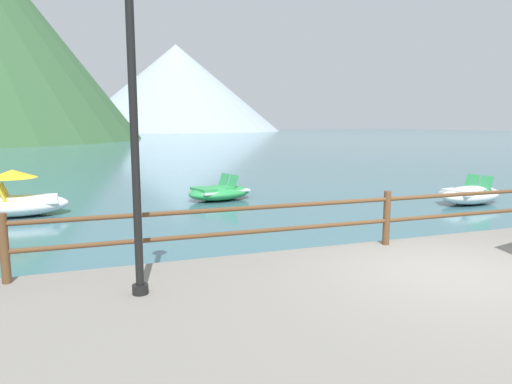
# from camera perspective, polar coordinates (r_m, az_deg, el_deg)

# --- Properties ---
(ground_plane) EXTENTS (200.00, 200.00, 0.00)m
(ground_plane) POSITION_cam_1_polar(r_m,az_deg,el_deg) (45.52, -13.38, 5.19)
(ground_plane) COLOR #3D6B75
(dock_railing) EXTENTS (23.92, 0.12, 0.95)m
(dock_railing) POSITION_cam_1_polar(r_m,az_deg,el_deg) (8.42, 15.72, -2.34)
(dock_railing) COLOR brown
(dock_railing) RESTS_ON promenade_dock
(lamp_post) EXTENTS (0.28, 0.28, 4.03)m
(lamp_post) POSITION_cam_1_polar(r_m,az_deg,el_deg) (5.78, -14.83, 11.24)
(lamp_post) COLOR black
(lamp_post) RESTS_ON promenade_dock
(pedal_boat_0) EXTENTS (2.54, 1.45, 1.26)m
(pedal_boat_0) POSITION_cam_1_polar(r_m,az_deg,el_deg) (14.14, -26.97, -0.93)
(pedal_boat_0) COLOR white
(pedal_boat_0) RESTS_ON ground
(pedal_boat_1) EXTENTS (2.46, 1.92, 0.82)m
(pedal_boat_1) POSITION_cam_1_polar(r_m,az_deg,el_deg) (15.28, -4.52, -0.02)
(pedal_boat_1) COLOR green
(pedal_boat_1) RESTS_ON ground
(pedal_boat_2) EXTENTS (2.55, 1.64, 0.88)m
(pedal_boat_2) POSITION_cam_1_polar(r_m,az_deg,el_deg) (15.96, 24.77, -0.27)
(pedal_boat_2) COLOR white
(pedal_boat_2) RESTS_ON ground
(distant_peak) EXTENTS (54.31, 54.31, 22.48)m
(distant_peak) POSITION_cam_1_polar(r_m,az_deg,el_deg) (127.93, -9.67, 12.40)
(distant_peak) COLOR #9EADBC
(distant_peak) RESTS_ON ground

